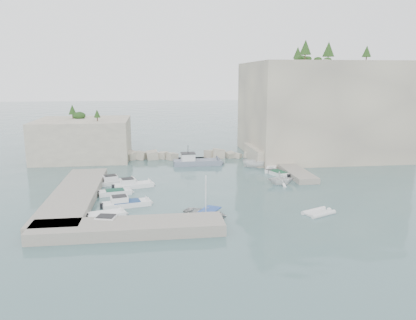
{
  "coord_description": "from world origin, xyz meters",
  "views": [
    {
      "loc": [
        -7.31,
        -49.16,
        14.55
      ],
      "look_at": [
        0.0,
        6.0,
        3.0
      ],
      "focal_mm": 35.0,
      "sensor_mm": 36.0,
      "label": 1
    }
  ],
  "objects": [
    {
      "name": "tender_east_b",
      "position": [
        10.88,
        7.86,
        0.0
      ],
      "size": [
        3.37,
        5.26,
        0.7
      ],
      "primitive_type": null,
      "rotation": [
        0.0,
        0.0,
        1.94
      ],
      "color": "silver",
      "rests_on": "ground"
    },
    {
      "name": "motorboat_b",
      "position": [
        -10.3,
        3.84,
        0.0
      ],
      "size": [
        5.96,
        3.29,
        1.4
      ],
      "primitive_type": null,
      "rotation": [
        0.0,
        0.0,
        0.27
      ],
      "color": "white",
      "rests_on": "ground"
    },
    {
      "name": "inflatable_dinghy",
      "position": [
        9.92,
        -9.63,
        0.0
      ],
      "size": [
        4.06,
        3.12,
        0.44
      ],
      "primitive_type": null,
      "rotation": [
        0.0,
        0.0,
        0.42
      ],
      "color": "silver",
      "rests_on": "ground"
    },
    {
      "name": "tender_east_c",
      "position": [
        10.6,
        10.8,
        0.0
      ],
      "size": [
        3.0,
        4.63,
        0.7
      ],
      "primitive_type": null,
      "rotation": [
        0.0,
        0.0,
        1.18
      ],
      "color": "white",
      "rests_on": "ground"
    },
    {
      "name": "motorboat_a",
      "position": [
        -12.74,
        5.95,
        0.0
      ],
      "size": [
        6.07,
        3.35,
        1.4
      ],
      "primitive_type": null,
      "rotation": [
        0.0,
        0.0,
        0.3
      ],
      "color": "silver",
      "rests_on": "ground"
    },
    {
      "name": "quay_south",
      "position": [
        -10.0,
        -12.5,
        0.55
      ],
      "size": [
        18.0,
        4.0,
        1.1
      ],
      "primitive_type": "cube",
      "color": "#9E9689",
      "rests_on": "ground"
    },
    {
      "name": "motorboat_d",
      "position": [
        -10.7,
        -4.17,
        0.0
      ],
      "size": [
        6.14,
        2.98,
        1.4
      ],
      "primitive_type": null,
      "rotation": [
        0.0,
        0.0,
        0.22
      ],
      "color": "white",
      "rests_on": "ground"
    },
    {
      "name": "motorboat_c",
      "position": [
        -12.46,
        0.76,
        0.0
      ],
      "size": [
        4.63,
        2.49,
        0.7
      ],
      "primitive_type": null,
      "rotation": [
        0.0,
        0.0,
        0.21
      ],
      "color": "white",
      "rests_on": "ground"
    },
    {
      "name": "motorboat_f",
      "position": [
        -11.43,
        -11.14,
        0.0
      ],
      "size": [
        6.16,
        3.18,
        1.4
      ],
      "primitive_type": null,
      "rotation": [
        0.0,
        0.0,
        -0.25
      ],
      "color": "silver",
      "rests_on": "ground"
    },
    {
      "name": "vegetation",
      "position": [
        17.83,
        24.4,
        17.93
      ],
      "size": [
        53.48,
        13.88,
        13.4
      ],
      "color": "#1E4219",
      "rests_on": "ground"
    },
    {
      "name": "quay_west",
      "position": [
        -17.0,
        -1.0,
        0.55
      ],
      "size": [
        5.0,
        24.0,
        1.1
      ],
      "primitive_type": "cube",
      "color": "#9E9689",
      "rests_on": "ground"
    },
    {
      "name": "rowboat",
      "position": [
        -2.21,
        -8.89,
        0.0
      ],
      "size": [
        6.0,
        5.62,
        1.01
      ],
      "primitive_type": "imported",
      "rotation": [
        0.0,
        0.0,
        0.98
      ],
      "color": "silver",
      "rests_on": "ground"
    },
    {
      "name": "work_boat",
      "position": [
        -0.37,
        16.59,
        0.0
      ],
      "size": [
        8.72,
        2.77,
        2.2
      ],
      "primitive_type": null,
      "rotation": [
        0.0,
        0.0,
        0.02
      ],
      "color": "slate",
      "rests_on": "ground"
    },
    {
      "name": "rowboat_mast",
      "position": [
        -2.21,
        -8.89,
        2.61
      ],
      "size": [
        0.1,
        0.1,
        4.2
      ],
      "primitive_type": "cylinder",
      "color": "white",
      "rests_on": "rowboat"
    },
    {
      "name": "tender_east_d",
      "position": [
        8.77,
        13.48,
        0.0
      ],
      "size": [
        4.38,
        2.73,
        1.59
      ],
      "primitive_type": "imported",
      "rotation": [
        0.0,
        0.0,
        1.26
      ],
      "color": "white",
      "rests_on": "ground"
    },
    {
      "name": "outcrop_west",
      "position": [
        -20.0,
        25.0,
        3.5
      ],
      "size": [
        16.0,
        14.0,
        7.0
      ],
      "primitive_type": "cube",
      "color": "beige",
      "rests_on": "ground"
    },
    {
      "name": "motorboat_e",
      "position": [
        -12.59,
        -7.64,
        0.0
      ],
      "size": [
        4.52,
        2.79,
        0.7
      ],
      "primitive_type": null,
      "rotation": [
        0.0,
        0.0,
        0.27
      ],
      "color": "white",
      "rests_on": "ground"
    },
    {
      "name": "tender_east_a",
      "position": [
        9.61,
        2.72,
        0.0
      ],
      "size": [
        3.85,
        3.39,
        1.92
      ],
      "primitive_type": "imported",
      "rotation": [
        0.0,
        0.0,
        1.5
      ],
      "color": "white",
      "rests_on": "ground"
    },
    {
      "name": "breakwater",
      "position": [
        -1.0,
        22.0,
        0.7
      ],
      "size": [
        28.0,
        3.0,
        1.4
      ],
      "primitive_type": "cube",
      "color": "beige",
      "rests_on": "ground"
    },
    {
      "name": "ground",
      "position": [
        0.0,
        0.0,
        0.0
      ],
      "size": [
        400.0,
        400.0,
        0.0
      ],
      "primitive_type": "plane",
      "color": "#47696B",
      "rests_on": "ground"
    },
    {
      "name": "cliff_east",
      "position": [
        23.0,
        23.0,
        8.5
      ],
      "size": [
        26.0,
        22.0,
        17.0
      ],
      "primitive_type": "cube",
      "color": "beige",
      "rests_on": "ground"
    },
    {
      "name": "cliff_terrace",
      "position": [
        13.0,
        18.0,
        1.25
      ],
      "size": [
        8.0,
        10.0,
        2.5
      ],
      "primitive_type": "cube",
      "color": "beige",
      "rests_on": "ground"
    },
    {
      "name": "ledge_east",
      "position": [
        13.5,
        10.0,
        0.4
      ],
      "size": [
        3.0,
        16.0,
        0.8
      ],
      "primitive_type": "cube",
      "color": "#9E9689",
      "rests_on": "ground"
    }
  ]
}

